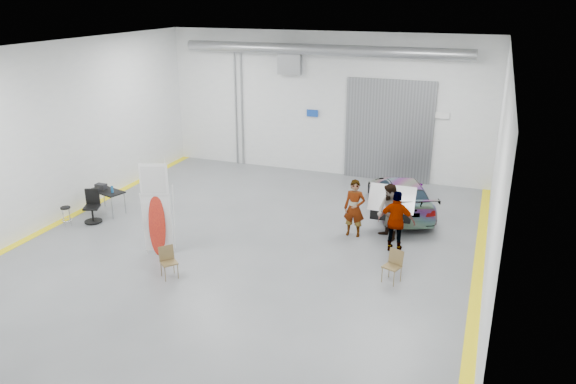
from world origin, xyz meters
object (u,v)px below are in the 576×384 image
(surfboard_display, at_px, (154,216))
(folding_chair_far, at_px, (392,272))
(sedan_car, at_px, (401,195))
(person_c, at_px, (396,222))
(work_table, at_px, (105,190))
(office_chair, at_px, (93,208))
(person_b, at_px, (389,212))
(person_a, at_px, (354,208))
(folding_chair_near, at_px, (170,268))
(shop_stool, at_px, (67,216))

(surfboard_display, bearing_deg, folding_chair_far, -14.90)
(surfboard_display, bearing_deg, sedan_car, 22.73)
(person_c, height_order, folding_chair_far, person_c)
(surfboard_display, xyz_separation_m, work_table, (-3.55, 2.32, -0.39))
(surfboard_display, height_order, office_chair, surfboard_display)
(person_b, bearing_deg, person_a, -132.08)
(folding_chair_near, relative_size, shop_stool, 1.31)
(work_table, bearing_deg, folding_chair_near, -36.43)
(person_b, relative_size, office_chair, 1.63)
(sedan_car, height_order, surfboard_display, surfboard_display)
(person_c, xyz_separation_m, work_table, (-10.28, -0.37, -0.14))
(sedan_car, xyz_separation_m, person_a, (-1.07, -2.59, 0.31))
(person_b, bearing_deg, sedan_car, 134.41)
(sedan_car, bearing_deg, folding_chair_near, 31.98)
(folding_chair_near, xyz_separation_m, office_chair, (-4.57, 2.58, 0.22))
(person_b, height_order, shop_stool, person_b)
(folding_chair_far, distance_m, work_table, 10.68)
(person_a, distance_m, folding_chair_near, 6.15)
(shop_stool, distance_m, office_chair, 0.89)
(person_c, bearing_deg, person_b, -64.43)
(person_b, bearing_deg, folding_chair_far, -34.04)
(person_c, xyz_separation_m, office_chair, (-10.13, -1.29, -0.47))
(sedan_car, relative_size, person_c, 2.29)
(sedan_car, distance_m, person_b, 2.52)
(folding_chair_near, xyz_separation_m, work_table, (-4.73, 3.49, 0.55))
(sedan_car, height_order, work_table, sedan_car)
(folding_chair_far, bearing_deg, surfboard_display, -153.57)
(person_a, relative_size, work_table, 1.31)
(person_b, relative_size, folding_chair_near, 2.08)
(person_a, relative_size, shop_stool, 2.79)
(person_c, bearing_deg, folding_chair_near, 35.66)
(shop_stool, height_order, work_table, work_table)
(work_table, bearing_deg, office_chair, -80.20)
(folding_chair_far, xyz_separation_m, office_chair, (-10.39, 0.71, 0.21))
(sedan_car, height_order, person_a, person_a)
(person_b, distance_m, work_table, 9.99)
(person_a, xyz_separation_m, office_chair, (-8.66, -1.97, -0.45))
(shop_stool, bearing_deg, sedan_car, 26.51)
(sedan_car, xyz_separation_m, person_b, (0.04, -2.50, 0.28))
(shop_stool, bearing_deg, person_a, 15.51)
(person_a, distance_m, surfboard_display, 6.26)
(folding_chair_far, bearing_deg, sedan_car, 117.86)
(person_c, bearing_deg, folding_chair_far, 98.25)
(office_chair, bearing_deg, sedan_car, 1.84)
(folding_chair_near, height_order, work_table, work_table)
(folding_chair_far, bearing_deg, office_chair, -163.20)
(sedan_car, bearing_deg, work_table, -1.93)
(person_c, distance_m, shop_stool, 10.95)
(surfboard_display, relative_size, folding_chair_far, 3.34)
(sedan_car, relative_size, surfboard_display, 1.46)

